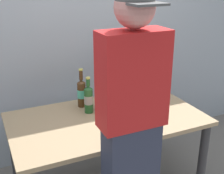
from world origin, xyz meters
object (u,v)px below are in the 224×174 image
laptop (138,97)px  beer_bottle_amber (89,99)px  beer_bottle_dark (82,92)px  beer_bottle_green (99,97)px  person_figure (132,126)px

laptop → beer_bottle_amber: bearing=-180.0°
beer_bottle_dark → beer_bottle_green: beer_bottle_dark is taller
laptop → beer_bottle_amber: beer_bottle_amber is taller
laptop → beer_bottle_dark: beer_bottle_dark is taller
laptop → beer_bottle_amber: (-0.46, -0.00, 0.07)m
laptop → beer_bottle_green: beer_bottle_green is taller
beer_bottle_amber → person_figure: (0.00, -0.74, 0.11)m
beer_bottle_green → laptop: bearing=-2.4°
beer_bottle_amber → person_figure: size_ratio=0.17×
beer_bottle_dark → laptop: bearing=-16.3°
beer_bottle_green → beer_bottle_amber: (-0.10, -0.02, 0.01)m
beer_bottle_amber → person_figure: bearing=-90.0°
beer_bottle_dark → beer_bottle_green: 0.17m
beer_bottle_green → beer_bottle_amber: 0.10m
beer_bottle_amber → beer_bottle_green: bearing=9.0°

